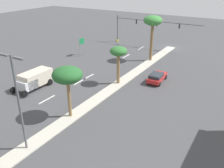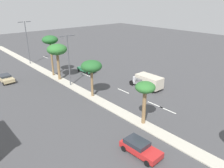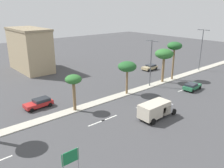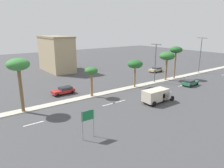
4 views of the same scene
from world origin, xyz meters
The scene contains 21 objects.
ground_plane centered at (0.00, 33.51, 0.00)m, with size 160.00×160.00×0.00m, color #424244.
median_curb centered at (0.00, 43.08, 0.06)m, with size 1.80×86.16×0.12m, color #B7B2A3.
lane_stripe_mid centered at (5.56, 11.00, 0.01)m, with size 0.20×2.80×0.01m, color silver.
lane_stripe_near centered at (5.56, 23.62, 0.01)m, with size 0.20×2.80×0.01m, color silver.
lane_stripe_center centered at (5.56, 25.85, 0.01)m, with size 0.20×2.80×0.01m, color silver.
lane_stripe_outboard centered at (5.56, 32.75, 0.01)m, with size 0.20×2.80×0.01m, color silver.
lane_stripe_trailing centered at (5.56, 43.98, 0.01)m, with size 0.20×2.80×0.01m, color silver.
lane_stripe_right centered at (5.56, 63.22, 0.01)m, with size 0.20×2.80×0.01m, color silver.
directional_road_sign centered at (13.38, 15.04, 2.56)m, with size 0.10×1.64×3.51m.
commercial_building centered at (-27.36, 27.93, 5.16)m, with size 14.00×6.58×10.29m.
palm_tree_front centered at (0.37, 10.99, 7.16)m, with size 3.33×3.33×8.27m.
palm_tree_outboard centered at (0.20, 23.48, 4.72)m, with size 2.46×2.46×5.56m.
palm_tree_far centered at (0.20, 34.39, 5.05)m, with size 3.29×3.29×5.92m.
palm_tree_leading centered at (0.23, 47.99, 7.14)m, with size 3.05×3.05×8.08m.
palm_tree_center centered at (-0.01, 44.96, 5.86)m, with size 3.71×3.71×6.91m.
street_lamp_leading centered at (0.00, 40.91, 5.45)m, with size 2.90×0.24×9.02m.
street_lamp_far centered at (-0.05, 59.51, 5.92)m, with size 2.90×0.24×9.91m.
sedan_green_outboard centered at (6.67, 45.33, 0.74)m, with size 2.25×4.16×1.35m.
sedan_tan_near centered at (-8.28, 50.57, 0.72)m, with size 2.18×4.09×1.32m.
sedan_red_rear centered at (-4.46, 19.84, 0.75)m, with size 2.15×4.43×1.39m.
box_truck centered at (9.69, 31.05, 1.31)m, with size 2.52×5.96×2.37m.
Camera 4 is at (33.13, 3.94, 12.71)m, focal length 33.82 mm.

